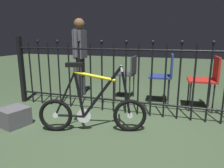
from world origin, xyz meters
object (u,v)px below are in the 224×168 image
chair_navy (165,73)px  chair_charcoal (128,72)px  person_visitor (80,51)px  bicycle (92,109)px  display_crate (14,117)px  chair_red (207,77)px

chair_navy → chair_charcoal: size_ratio=1.08×
chair_charcoal → person_visitor: size_ratio=0.54×
chair_charcoal → bicycle: bearing=-93.0°
bicycle → display_crate: bicycle is taller
chair_red → chair_charcoal: bearing=170.8°
chair_navy → person_visitor: size_ratio=0.58×
chair_navy → person_visitor: 1.68m
chair_charcoal → display_crate: chair_charcoal is taller
chair_navy → display_crate: 2.51m
chair_navy → chair_charcoal: chair_navy is taller
person_visitor → chair_charcoal: bearing=5.8°
chair_red → person_visitor: (-2.31, 0.12, 0.35)m
chair_charcoal → chair_red: size_ratio=0.94×
person_visitor → bicycle: bearing=-58.7°
person_visitor → display_crate: 1.80m
bicycle → chair_navy: chair_navy is taller
display_crate → chair_navy: bearing=41.4°
chair_red → display_crate: bearing=-149.6°
chair_charcoal → display_crate: (-1.16, -1.70, -0.40)m
chair_navy → display_crate: bearing=-138.6°
bicycle → person_visitor: person_visitor is taller
bicycle → chair_red: bearing=42.5°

